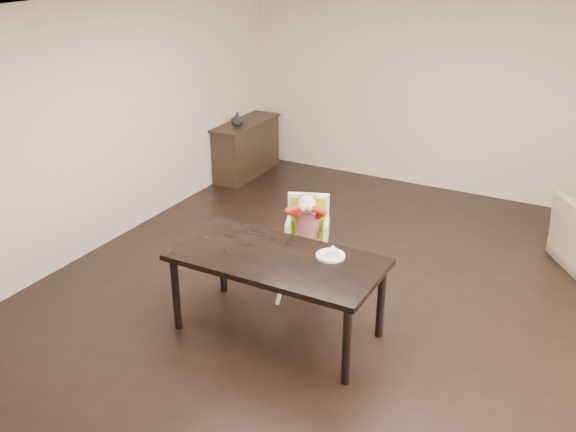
{
  "coord_description": "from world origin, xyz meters",
  "views": [
    {
      "loc": [
        1.98,
        -4.85,
        3.27
      ],
      "look_at": [
        -0.59,
        -0.09,
        0.87
      ],
      "focal_mm": 40.0,
      "sensor_mm": 36.0,
      "label": 1
    }
  ],
  "objects": [
    {
      "name": "ground",
      "position": [
        0.0,
        0.0,
        0.0
      ],
      "size": [
        7.0,
        7.0,
        0.0
      ],
      "primitive_type": "plane",
      "color": "black",
      "rests_on": "ground"
    },
    {
      "name": "room_walls",
      "position": [
        0.0,
        0.0,
        1.86
      ],
      "size": [
        6.02,
        7.02,
        2.71
      ],
      "color": "beige",
      "rests_on": "ground"
    },
    {
      "name": "dining_table",
      "position": [
        -0.4,
        -0.64,
        0.67
      ],
      "size": [
        1.8,
        0.9,
        0.75
      ],
      "color": "black",
      "rests_on": "ground"
    },
    {
      "name": "high_chair",
      "position": [
        -0.49,
        0.11,
        0.74
      ],
      "size": [
        0.57,
        0.57,
        1.04
      ],
      "rotation": [
        0.0,
        0.0,
        0.38
      ],
      "color": "white",
      "rests_on": "ground"
    },
    {
      "name": "plate",
      "position": [
        0.01,
        -0.43,
        0.77
      ],
      "size": [
        0.26,
        0.26,
        0.07
      ],
      "rotation": [
        0.0,
        0.0,
        0.04
      ],
      "color": "white",
      "rests_on": "dining_table"
    },
    {
      "name": "sideboard",
      "position": [
        -2.78,
        2.7,
        0.4
      ],
      "size": [
        0.44,
        1.26,
        0.79
      ],
      "color": "black",
      "rests_on": "ground"
    },
    {
      "name": "vase",
      "position": [
        -2.78,
        2.48,
        0.88
      ],
      "size": [
        0.24,
        0.24,
        0.18
      ],
      "primitive_type": "imported",
      "rotation": [
        0.0,
        0.0,
        0.39
      ],
      "color": "#99999E",
      "rests_on": "sideboard"
    }
  ]
}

